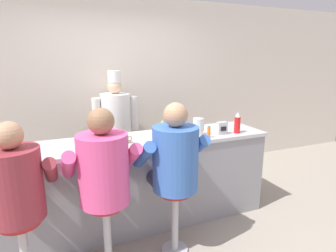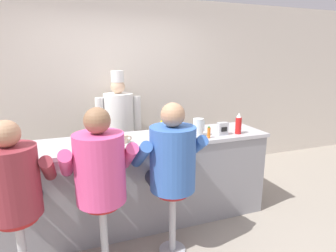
{
  "view_description": "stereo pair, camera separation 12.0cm",
  "coord_description": "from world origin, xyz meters",
  "px_view_note": "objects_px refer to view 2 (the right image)",
  "views": [
    {
      "loc": [
        -0.83,
        -2.46,
        1.83
      ],
      "look_at": [
        0.31,
        0.3,
        1.11
      ],
      "focal_mm": 30.0,
      "sensor_mm": 36.0,
      "label": 1
    },
    {
      "loc": [
        -0.72,
        -2.5,
        1.83
      ],
      "look_at": [
        0.31,
        0.3,
        1.11
      ],
      "focal_mm": 30.0,
      "sensor_mm": 36.0,
      "label": 2
    }
  ],
  "objects_px": {
    "water_pitcher_clear": "(198,127)",
    "ketchup_bottle_red": "(238,124)",
    "breakfast_plate": "(96,147)",
    "diner_seated_blue": "(171,161)",
    "napkin_dispenser_chrome": "(223,129)",
    "diner_seated_maroon": "(14,185)",
    "mustard_bottle_yellow": "(162,132)",
    "hot_sauce_bottle_orange": "(209,133)",
    "coffee_mug_blue": "(161,133)",
    "coffee_mug_tan": "(124,139)",
    "diner_seated_pink": "(100,171)",
    "cereal_bowl": "(1,156)",
    "cook_in_whites_near": "(119,123)"
  },
  "relations": [
    {
      "from": "hot_sauce_bottle_orange",
      "to": "cereal_bowl",
      "type": "bearing_deg",
      "value": 178.4
    },
    {
      "from": "breakfast_plate",
      "to": "coffee_mug_tan",
      "type": "height_order",
      "value": "coffee_mug_tan"
    },
    {
      "from": "mustard_bottle_yellow",
      "to": "ketchup_bottle_red",
      "type": "bearing_deg",
      "value": 1.76
    },
    {
      "from": "cereal_bowl",
      "to": "cook_in_whites_near",
      "type": "distance_m",
      "value": 1.81
    },
    {
      "from": "napkin_dispenser_chrome",
      "to": "diner_seated_blue",
      "type": "bearing_deg",
      "value": -152.51
    },
    {
      "from": "coffee_mug_tan",
      "to": "diner_seated_blue",
      "type": "xyz_separation_m",
      "value": [
        0.33,
        -0.49,
        -0.11
      ]
    },
    {
      "from": "mustard_bottle_yellow",
      "to": "cook_in_whites_near",
      "type": "height_order",
      "value": "cook_in_whites_near"
    },
    {
      "from": "mustard_bottle_yellow",
      "to": "diner_seated_blue",
      "type": "height_order",
      "value": "diner_seated_blue"
    },
    {
      "from": "hot_sauce_bottle_orange",
      "to": "coffee_mug_blue",
      "type": "bearing_deg",
      "value": 155.85
    },
    {
      "from": "diner_seated_maroon",
      "to": "cook_in_whites_near",
      "type": "xyz_separation_m",
      "value": [
        1.12,
        1.68,
        0.02
      ]
    },
    {
      "from": "water_pitcher_clear",
      "to": "diner_seated_maroon",
      "type": "height_order",
      "value": "diner_seated_maroon"
    },
    {
      "from": "breakfast_plate",
      "to": "napkin_dispenser_chrome",
      "type": "xyz_separation_m",
      "value": [
        1.4,
        0.02,
        0.06
      ]
    },
    {
      "from": "hot_sauce_bottle_orange",
      "to": "diner_seated_maroon",
      "type": "height_order",
      "value": "diner_seated_maroon"
    },
    {
      "from": "coffee_mug_tan",
      "to": "napkin_dispenser_chrome",
      "type": "xyz_separation_m",
      "value": [
        1.11,
        -0.09,
        0.03
      ]
    },
    {
      "from": "water_pitcher_clear",
      "to": "ketchup_bottle_red",
      "type": "bearing_deg",
      "value": -7.98
    },
    {
      "from": "diner_seated_maroon",
      "to": "mustard_bottle_yellow",
      "type": "bearing_deg",
      "value": 15.26
    },
    {
      "from": "ketchup_bottle_red",
      "to": "mustard_bottle_yellow",
      "type": "xyz_separation_m",
      "value": [
        -0.94,
        -0.03,
        -0.0
      ]
    },
    {
      "from": "water_pitcher_clear",
      "to": "coffee_mug_blue",
      "type": "xyz_separation_m",
      "value": [
        -0.4,
        0.1,
        -0.06
      ]
    },
    {
      "from": "cereal_bowl",
      "to": "diner_seated_pink",
      "type": "distance_m",
      "value": 0.88
    },
    {
      "from": "diner_seated_maroon",
      "to": "ketchup_bottle_red",
      "type": "bearing_deg",
      "value": 9.75
    },
    {
      "from": "mustard_bottle_yellow",
      "to": "water_pitcher_clear",
      "type": "xyz_separation_m",
      "value": [
        0.46,
        0.1,
        -0.01
      ]
    },
    {
      "from": "hot_sauce_bottle_orange",
      "to": "napkin_dispenser_chrome",
      "type": "distance_m",
      "value": 0.22
    },
    {
      "from": "diner_seated_pink",
      "to": "diner_seated_maroon",
      "type": "bearing_deg",
      "value": -179.75
    },
    {
      "from": "mustard_bottle_yellow",
      "to": "coffee_mug_tan",
      "type": "bearing_deg",
      "value": 159.84
    },
    {
      "from": "mustard_bottle_yellow",
      "to": "cereal_bowl",
      "type": "xyz_separation_m",
      "value": [
        -1.45,
        0.04,
        -0.09
      ]
    },
    {
      "from": "coffee_mug_tan",
      "to": "coffee_mug_blue",
      "type": "height_order",
      "value": "coffee_mug_blue"
    },
    {
      "from": "cereal_bowl",
      "to": "diner_seated_pink",
      "type": "relative_size",
      "value": 0.11
    },
    {
      "from": "mustard_bottle_yellow",
      "to": "breakfast_plate",
      "type": "bearing_deg",
      "value": 177.51
    },
    {
      "from": "cereal_bowl",
      "to": "napkin_dispenser_chrome",
      "type": "bearing_deg",
      "value": 0.13
    },
    {
      "from": "cereal_bowl",
      "to": "cook_in_whites_near",
      "type": "xyz_separation_m",
      "value": [
        1.26,
        1.28,
        -0.09
      ]
    },
    {
      "from": "diner_seated_maroon",
      "to": "cook_in_whites_near",
      "type": "bearing_deg",
      "value": 56.3
    },
    {
      "from": "hot_sauce_bottle_orange",
      "to": "diner_seated_maroon",
      "type": "xyz_separation_m",
      "value": [
        -1.85,
        -0.34,
        -0.16
      ]
    },
    {
      "from": "ketchup_bottle_red",
      "to": "breakfast_plate",
      "type": "height_order",
      "value": "ketchup_bottle_red"
    },
    {
      "from": "coffee_mug_tan",
      "to": "diner_seated_maroon",
      "type": "xyz_separation_m",
      "value": [
        -0.95,
        -0.49,
        -0.14
      ]
    },
    {
      "from": "diner_seated_pink",
      "to": "cook_in_whites_near",
      "type": "relative_size",
      "value": 0.88
    },
    {
      "from": "coffee_mug_tan",
      "to": "cook_in_whites_near",
      "type": "height_order",
      "value": "cook_in_whites_near"
    },
    {
      "from": "coffee_mug_blue",
      "to": "diner_seated_pink",
      "type": "distance_m",
      "value": 0.92
    },
    {
      "from": "coffee_mug_tan",
      "to": "diner_seated_maroon",
      "type": "relative_size",
      "value": 0.1
    },
    {
      "from": "hot_sauce_bottle_orange",
      "to": "napkin_dispenser_chrome",
      "type": "height_order",
      "value": "napkin_dispenser_chrome"
    },
    {
      "from": "napkin_dispenser_chrome",
      "to": "hot_sauce_bottle_orange",
      "type": "bearing_deg",
      "value": -163.6
    },
    {
      "from": "napkin_dispenser_chrome",
      "to": "coffee_mug_blue",
      "type": "bearing_deg",
      "value": 167.35
    },
    {
      "from": "breakfast_plate",
      "to": "diner_seated_blue",
      "type": "height_order",
      "value": "diner_seated_blue"
    },
    {
      "from": "water_pitcher_clear",
      "to": "cereal_bowl",
      "type": "height_order",
      "value": "water_pitcher_clear"
    },
    {
      "from": "hot_sauce_bottle_orange",
      "to": "diner_seated_pink",
      "type": "relative_size",
      "value": 0.09
    },
    {
      "from": "hot_sauce_bottle_orange",
      "to": "coffee_mug_blue",
      "type": "xyz_separation_m",
      "value": [
        -0.48,
        0.21,
        -0.02
      ]
    },
    {
      "from": "coffee_mug_blue",
      "to": "water_pitcher_clear",
      "type": "bearing_deg",
      "value": -14.55
    },
    {
      "from": "mustard_bottle_yellow",
      "to": "coffee_mug_blue",
      "type": "distance_m",
      "value": 0.22
    },
    {
      "from": "water_pitcher_clear",
      "to": "diner_seated_blue",
      "type": "bearing_deg",
      "value": -137.52
    },
    {
      "from": "ketchup_bottle_red",
      "to": "napkin_dispenser_chrome",
      "type": "distance_m",
      "value": 0.2
    },
    {
      "from": "ketchup_bottle_red",
      "to": "napkin_dispenser_chrome",
      "type": "bearing_deg",
      "value": 174.74
    }
  ]
}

